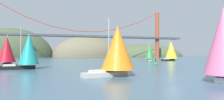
{
  "coord_description": "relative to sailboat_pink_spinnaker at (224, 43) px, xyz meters",
  "views": [
    {
      "loc": [
        -15.61,
        -22.17,
        3.58
      ],
      "look_at": [
        0.0,
        32.93,
        4.52
      ],
      "focal_mm": 28.12,
      "sensor_mm": 36.0,
      "label": 1
    }
  ],
  "objects": [
    {
      "name": "sailboat_pink_spinnaker",
      "position": [
        0.0,
        0.0,
        0.0
      ],
      "size": [
        8.09,
        6.89,
        9.82
      ],
      "color": "white",
      "rests_on": "ground_plane"
    },
    {
      "name": "headland_center",
      "position": [
        1.81,
        140.49,
        -4.83
      ],
      "size": [
        59.18,
        44.0,
        36.7
      ],
      "primitive_type": "ellipsoid",
      "color": "#6B664C",
      "rests_on": "ground_plane"
    },
    {
      "name": "headland_left",
      "position": [
        -58.19,
        140.49,
        -4.83
      ],
      "size": [
        64.09,
        44.0,
        46.88
      ],
      "primitive_type": "ellipsoid",
      "color": "#425138",
      "rests_on": "ground_plane"
    },
    {
      "name": "sailboat_teal_sail",
      "position": [
        -26.17,
        25.73,
        -0.67
      ],
      "size": [
        8.47,
        4.61,
        9.09
      ],
      "color": "black",
      "rests_on": "ground_plane"
    },
    {
      "name": "channel_buoy",
      "position": [
        6.85,
        28.13,
        -4.46
      ],
      "size": [
        1.1,
        1.1,
        2.64
      ],
      "color": "green",
      "rests_on": "ground_plane"
    },
    {
      "name": "sailboat_crimson_sail",
      "position": [
        -34.27,
        40.25,
        -0.41
      ],
      "size": [
        5.43,
        8.19,
        9.21
      ],
      "color": "#191E4C",
      "rests_on": "ground_plane"
    },
    {
      "name": "sailboat_green_sail",
      "position": [
        20.01,
        56.87,
        -1.08
      ],
      "size": [
        3.97,
        6.63,
        8.09
      ],
      "color": "#B7B2A8",
      "rests_on": "ground_plane"
    },
    {
      "name": "sailboat_yellow_sail",
      "position": [
        30.02,
        54.5,
        -0.06
      ],
      "size": [
        9.87,
        7.18,
        10.02
      ],
      "color": "black",
      "rests_on": "ground_plane"
    },
    {
      "name": "ground_plane",
      "position": [
        -3.19,
        5.49,
        -4.83
      ],
      "size": [
        360.0,
        360.0,
        0.0
      ],
      "primitive_type": "plane",
      "color": "#426075"
    },
    {
      "name": "headland_right",
      "position": [
        56.81,
        140.49,
        -4.83
      ],
      "size": [
        86.12,
        44.0,
        24.08
      ],
      "primitive_type": "ellipsoid",
      "color": "#4C5B3D",
      "rests_on": "ground_plane"
    },
    {
      "name": "sailboat_orange_sail",
      "position": [
        -10.47,
        9.82,
        -0.59
      ],
      "size": [
        9.05,
        6.33,
        8.97
      ],
      "color": "#B7B2A8",
      "rests_on": "ground_plane"
    },
    {
      "name": "suspension_bridge",
      "position": [
        -3.19,
        100.49,
        10.78
      ],
      "size": [
        141.85,
        6.0,
        34.04
      ],
      "color": "#A34228",
      "rests_on": "ground_plane"
    }
  ]
}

